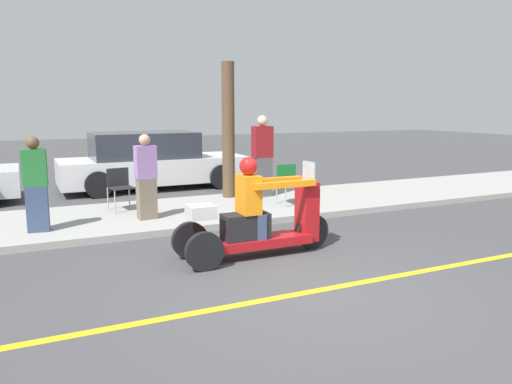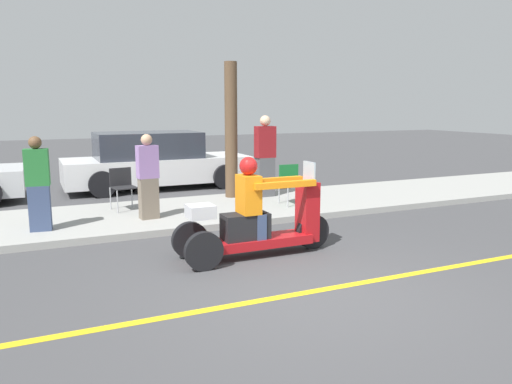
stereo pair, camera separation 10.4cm
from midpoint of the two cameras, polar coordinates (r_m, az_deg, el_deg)
ground_plane at (r=6.05m, az=6.31°, el=-11.19°), size 60.00×60.00×0.00m
lane_stripe at (r=6.03m, az=6.00°, el=-11.22°), size 24.00×0.12×0.01m
sidewalk_strip at (r=10.08m, az=-7.48°, el=-2.29°), size 28.00×2.80×0.12m
motorcycle_trike at (r=7.21m, az=-0.31°, el=-3.34°), size 2.38×0.72×1.46m
spectator_by_tree at (r=9.24m, az=-12.77°, el=1.51°), size 0.39×0.25×1.54m
spectator_with_child at (r=11.29m, az=0.46°, el=3.94°), size 0.44×0.26×1.83m
spectator_mid_group at (r=8.88m, az=-24.16°, el=0.61°), size 0.40×0.27×1.56m
folding_chair_curbside at (r=10.24m, az=-15.56°, el=0.84°), size 0.53×0.53×0.82m
folding_chair_set_back at (r=10.48m, az=3.48°, el=1.38°), size 0.49×0.49×0.82m
parked_car_lot_left at (r=13.46m, az=-12.15°, el=3.39°), size 4.79×2.01×1.48m
tree_trunk at (r=11.18m, az=-3.45°, el=7.02°), size 0.28×0.28×2.99m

